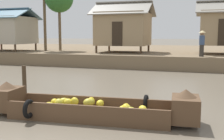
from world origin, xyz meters
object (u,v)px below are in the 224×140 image
at_px(stilt_house_mid_left, 124,28).
at_px(stilt_house_mid_right, 223,27).
at_px(mooring_post, 24,84).
at_px(vendor_person, 202,42).
at_px(stilt_house_left, 7,30).
at_px(banana_boat, 90,107).

xyz_separation_m(stilt_house_mid_left, stilt_house_mid_right, (7.41, 0.20, 0.02)).
xyz_separation_m(stilt_house_mid_right, mooring_post, (-7.17, -13.77, -2.23)).
distance_m(stilt_house_mid_left, vendor_person, 6.77).
bearing_deg(mooring_post, vendor_person, 61.49).
bearing_deg(stilt_house_mid_left, mooring_post, -88.98).
height_order(vendor_person, mooring_post, vendor_person).
height_order(stilt_house_left, stilt_house_mid_left, stilt_house_mid_left).
bearing_deg(banana_boat, mooring_post, 158.62).
bearing_deg(stilt_house_mid_left, stilt_house_left, -174.49).
xyz_separation_m(banana_boat, mooring_post, (-2.90, 1.13, 0.30)).
xyz_separation_m(stilt_house_left, mooring_post, (10.61, -12.57, -2.14)).
bearing_deg(stilt_house_left, banana_boat, -45.41).
height_order(banana_boat, stilt_house_left, stilt_house_left).
bearing_deg(vendor_person, stilt_house_left, 173.18).
distance_m(banana_boat, stilt_house_mid_right, 15.71).
height_order(stilt_house_mid_right, vendor_person, stilt_house_mid_right).
bearing_deg(banana_boat, stilt_house_mid_left, 102.05).
relative_size(stilt_house_left, stilt_house_mid_left, 1.07).
bearing_deg(stilt_house_mid_right, banana_boat, -106.01).
height_order(stilt_house_left, vendor_person, stilt_house_left).
bearing_deg(stilt_house_left, vendor_person, -6.82).
relative_size(banana_boat, stilt_house_mid_left, 1.28).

